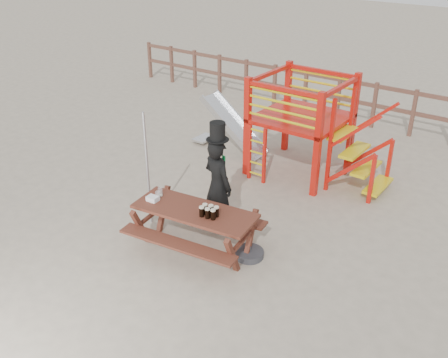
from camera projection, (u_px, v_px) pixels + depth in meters
ground at (182, 242)px, 8.38m from camera, size 60.00×60.00×0.00m
back_fence at (356, 97)px, 13.04m from camera, size 15.09×0.09×1.20m
playground_fort at (297, 123)px, 10.38m from camera, size 4.71×1.84×2.10m
picnic_table at (195, 225)px, 7.97m from camera, size 2.15×1.64×0.76m
man_with_hat at (218, 183)px, 8.39m from camera, size 0.68×0.53×1.97m
metal_pole at (147, 170)px, 8.48m from camera, size 0.05×0.05×2.08m
parasol_base at (249, 254)px, 8.00m from camera, size 0.47×0.47×0.20m
paper_bag at (153, 199)px, 8.08m from camera, size 0.19×0.16×0.08m
stout_pints at (209, 212)px, 7.62m from camera, size 0.28×0.21×0.17m
empty_glasses at (159, 194)px, 8.16m from camera, size 0.14×0.20×0.15m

